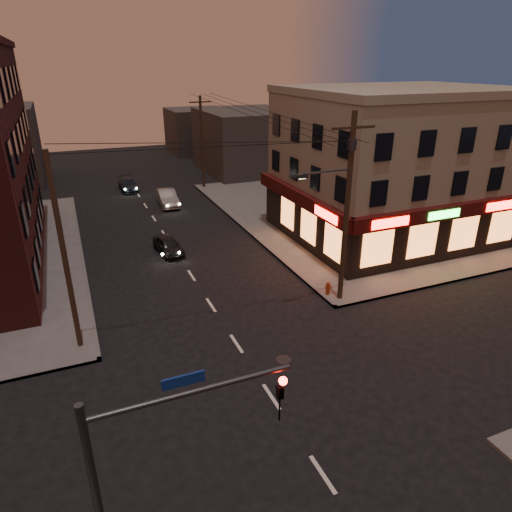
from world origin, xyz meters
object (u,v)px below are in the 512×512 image
sedan_far (128,185)px  sedan_mid (167,198)px  fire_hydrant (328,287)px  sedan_near (168,245)px

sedan_far → sedan_mid: bearing=-69.8°
fire_hydrant → sedan_far: bearing=104.2°
sedan_mid → fire_hydrant: bearing=-75.6°
sedan_far → fire_hydrant: size_ratio=5.37×
fire_hydrant → sedan_mid: bearing=102.1°
sedan_near → sedan_mid: 11.49m
sedan_near → sedan_mid: size_ratio=0.79×
sedan_near → sedan_far: bearing=83.4°
sedan_far → sedan_near: bearing=-90.1°
sedan_mid → sedan_far: bearing=113.0°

